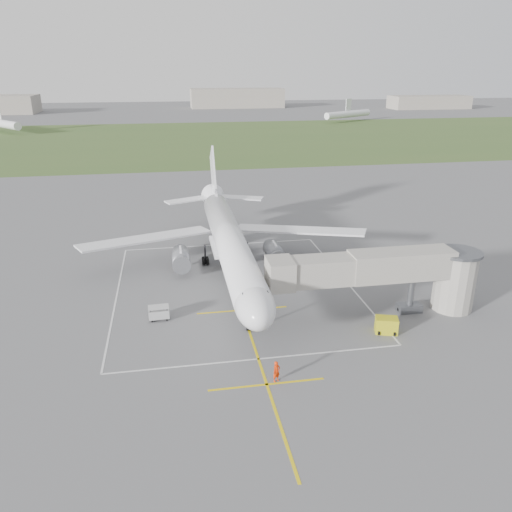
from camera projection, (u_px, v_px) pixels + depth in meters
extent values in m
plane|color=#535356|center=(231.00, 275.00, 64.33)|extent=(700.00, 700.00, 0.00)
cube|color=#3D5927|center=(186.00, 140.00, 183.99)|extent=(700.00, 120.00, 0.02)
cube|color=yellow|center=(236.00, 291.00, 59.72)|extent=(0.25, 60.00, 0.01)
cube|color=yellow|center=(267.00, 384.00, 42.23)|extent=(10.00, 0.25, 0.01)
cube|color=yellow|center=(242.00, 310.00, 55.12)|extent=(10.00, 0.25, 0.01)
cube|color=silver|center=(221.00, 245.00, 75.37)|extent=(28.00, 0.20, 0.01)
cube|color=silver|center=(258.00, 359.00, 45.91)|extent=(28.00, 0.20, 0.01)
cube|color=silver|center=(117.00, 297.00, 58.37)|extent=(0.20, 32.00, 0.01)
cube|color=silver|center=(345.00, 280.00, 62.92)|extent=(0.20, 32.00, 0.01)
cylinder|color=white|center=(230.00, 242.00, 62.73)|extent=(3.80, 36.00, 3.80)
ellipsoid|color=white|center=(255.00, 306.00, 46.16)|extent=(3.80, 7.22, 3.80)
cube|color=black|center=(256.00, 299.00, 44.96)|extent=(2.40, 1.60, 0.99)
cone|color=white|center=(214.00, 199.00, 81.45)|extent=(3.80, 6.00, 3.80)
cube|color=white|center=(299.00, 230.00, 70.26)|extent=(17.93, 11.24, 1.23)
cube|color=white|center=(147.00, 238.00, 66.85)|extent=(17.93, 11.24, 1.23)
cube|color=white|center=(228.00, 246.00, 66.04)|extent=(4.20, 8.00, 0.50)
cube|color=white|center=(213.00, 172.00, 80.57)|extent=(0.30, 7.89, 8.65)
cube|color=white|center=(215.00, 194.00, 79.61)|extent=(0.35, 5.00, 1.20)
cube|color=white|center=(240.00, 198.00, 81.79)|extent=(7.85, 5.03, 0.20)
cube|color=white|center=(189.00, 200.00, 80.43)|extent=(7.85, 5.03, 0.20)
cylinder|color=slate|center=(274.00, 252.00, 66.96)|extent=(2.30, 4.20, 2.30)
cube|color=white|center=(274.00, 247.00, 66.40)|extent=(0.25, 2.40, 1.20)
cylinder|color=slate|center=(181.00, 258.00, 64.94)|extent=(2.30, 4.20, 2.30)
cube|color=white|center=(181.00, 253.00, 64.38)|extent=(0.25, 2.40, 1.20)
cylinder|color=black|center=(249.00, 319.00, 50.52)|extent=(0.18, 0.18, 2.60)
cylinder|color=black|center=(248.00, 327.00, 50.82)|extent=(0.28, 0.80, 0.80)
cylinder|color=black|center=(250.00, 326.00, 50.85)|extent=(0.28, 0.80, 0.80)
cylinder|color=black|center=(247.00, 252.00, 68.44)|extent=(0.22, 0.22, 2.80)
cylinder|color=black|center=(246.00, 259.00, 68.40)|extent=(0.32, 0.96, 0.96)
cylinder|color=black|center=(250.00, 259.00, 68.49)|extent=(0.32, 0.96, 0.96)
cylinder|color=black|center=(245.00, 257.00, 69.05)|extent=(0.32, 0.96, 0.96)
cylinder|color=black|center=(249.00, 257.00, 69.14)|extent=(0.32, 0.96, 0.96)
cylinder|color=black|center=(205.00, 254.00, 67.50)|extent=(0.22, 0.22, 2.80)
cylinder|color=black|center=(204.00, 262.00, 67.46)|extent=(0.32, 0.96, 0.96)
cylinder|color=black|center=(208.00, 262.00, 67.55)|extent=(0.32, 0.96, 0.96)
cylinder|color=black|center=(203.00, 260.00, 68.10)|extent=(0.32, 0.96, 0.96)
cylinder|color=black|center=(207.00, 260.00, 68.19)|extent=(0.32, 0.96, 0.96)
cube|color=gray|center=(321.00, 271.00, 51.17)|extent=(11.09, 2.90, 2.80)
cube|color=gray|center=(401.00, 264.00, 52.55)|extent=(11.09, 3.10, 3.00)
cube|color=gray|center=(280.00, 274.00, 50.46)|extent=(2.60, 3.40, 3.00)
cylinder|color=#505257|center=(411.00, 294.00, 54.08)|extent=(0.70, 0.70, 4.20)
cube|color=#505257|center=(409.00, 308.00, 54.66)|extent=(2.60, 1.40, 0.90)
cylinder|color=gray|center=(455.00, 282.00, 54.50)|extent=(4.40, 4.40, 6.40)
cylinder|color=#505257|center=(459.00, 253.00, 53.29)|extent=(5.00, 5.00, 0.30)
cylinder|color=black|center=(400.00, 309.00, 54.54)|extent=(0.70, 0.30, 0.70)
cylinder|color=black|center=(417.00, 308.00, 54.86)|extent=(0.70, 0.30, 0.70)
cube|color=gold|center=(386.00, 325.00, 50.25)|extent=(2.50, 1.99, 1.64)
cylinder|color=black|center=(379.00, 333.00, 49.98)|extent=(0.35, 0.52, 0.48)
cylinder|color=black|center=(394.00, 334.00, 49.81)|extent=(0.35, 0.52, 0.48)
cube|color=#B4B4B4|center=(159.00, 313.00, 52.87)|extent=(2.21, 1.39, 0.95)
cube|color=#B4B4B4|center=(158.00, 307.00, 52.61)|extent=(2.21, 1.39, 0.07)
cylinder|color=black|center=(151.00, 315.00, 52.16)|extent=(0.07, 0.07, 1.12)
cylinder|color=black|center=(167.00, 313.00, 52.51)|extent=(0.07, 0.07, 1.12)
cylinder|color=black|center=(150.00, 310.00, 53.11)|extent=(0.07, 0.07, 1.12)
cylinder|color=black|center=(167.00, 309.00, 53.46)|extent=(0.07, 0.07, 1.12)
cylinder|color=black|center=(152.00, 321.00, 52.48)|extent=(0.17, 0.35, 0.35)
cylinder|color=black|center=(167.00, 319.00, 52.79)|extent=(0.17, 0.35, 0.35)
cylinder|color=black|center=(152.00, 317.00, 53.35)|extent=(0.17, 0.35, 0.35)
cylinder|color=black|center=(166.00, 315.00, 53.66)|extent=(0.17, 0.35, 0.35)
imported|color=red|center=(277.00, 372.00, 42.36)|extent=(0.82, 0.71, 1.90)
imported|color=orange|center=(178.00, 262.00, 66.49)|extent=(0.97, 0.96, 1.58)
cube|color=gray|center=(237.00, 98.00, 326.43)|extent=(60.00, 20.00, 12.00)
cube|color=gray|center=(429.00, 102.00, 319.02)|extent=(50.00, 18.00, 8.00)
cylinder|color=white|center=(0.00, 123.00, 203.75)|extent=(22.37, 27.08, 3.20)
cylinder|color=white|center=(348.00, 114.00, 243.66)|extent=(28.76, 19.80, 3.20)
cube|color=white|center=(349.00, 105.00, 242.07)|extent=(3.54, 2.39, 5.50)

